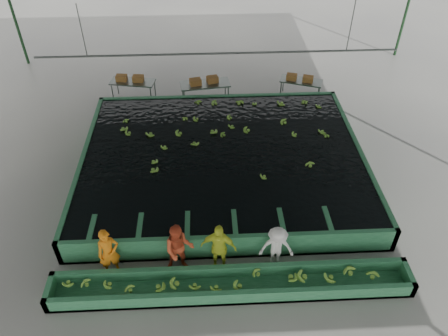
{
  "coord_description": "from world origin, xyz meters",
  "views": [
    {
      "loc": [
        -0.56,
        -10.71,
        10.42
      ],
      "look_at": [
        0.0,
        0.5,
        1.0
      ],
      "focal_mm": 35.0,
      "sensor_mm": 36.0,
      "label": 1
    }
  ],
  "objects_px": {
    "box_stack_right": "(299,80)",
    "flotation_tank": "(223,162)",
    "worker_b": "(179,249)",
    "packing_table_right": "(300,89)",
    "packing_table_left": "(134,90)",
    "worker_c": "(218,248)",
    "worker_d": "(277,248)",
    "box_stack_left": "(130,81)",
    "worker_a": "(109,253)",
    "sorting_trough": "(231,284)",
    "box_stack_mid": "(204,83)",
    "packing_table_mid": "(205,93)"
  },
  "relations": [
    {
      "from": "box_stack_right",
      "to": "flotation_tank",
      "type": "bearing_deg",
      "value": -125.84
    },
    {
      "from": "worker_b",
      "to": "packing_table_right",
      "type": "bearing_deg",
      "value": 56.29
    },
    {
      "from": "worker_b",
      "to": "packing_table_left",
      "type": "relative_size",
      "value": 0.89
    },
    {
      "from": "packing_table_left",
      "to": "box_stack_right",
      "type": "distance_m",
      "value": 7.49
    },
    {
      "from": "worker_c",
      "to": "box_stack_right",
      "type": "bearing_deg",
      "value": 78.06
    },
    {
      "from": "flotation_tank",
      "to": "worker_d",
      "type": "bearing_deg",
      "value": -72.86
    },
    {
      "from": "packing_table_left",
      "to": "worker_d",
      "type": "bearing_deg",
      "value": -62.15
    },
    {
      "from": "packing_table_left",
      "to": "box_stack_right",
      "type": "bearing_deg",
      "value": -1.76
    },
    {
      "from": "packing_table_left",
      "to": "packing_table_right",
      "type": "bearing_deg",
      "value": -1.68
    },
    {
      "from": "worker_b",
      "to": "box_stack_left",
      "type": "relative_size",
      "value": 1.43
    },
    {
      "from": "flotation_tank",
      "to": "packing_table_left",
      "type": "bearing_deg",
      "value": 125.18
    },
    {
      "from": "worker_b",
      "to": "box_stack_right",
      "type": "height_order",
      "value": "worker_b"
    },
    {
      "from": "worker_a",
      "to": "packing_table_left",
      "type": "height_order",
      "value": "worker_a"
    },
    {
      "from": "sorting_trough",
      "to": "worker_b",
      "type": "distance_m",
      "value": 1.74
    },
    {
      "from": "flotation_tank",
      "to": "worker_b",
      "type": "xyz_separation_m",
      "value": [
        -1.42,
        -4.3,
        0.42
      ]
    },
    {
      "from": "worker_b",
      "to": "worker_a",
      "type": "bearing_deg",
      "value": 175.19
    },
    {
      "from": "packing_table_right",
      "to": "sorting_trough",
      "type": "bearing_deg",
      "value": -110.32
    },
    {
      "from": "packing_table_left",
      "to": "worker_c",
      "type": "bearing_deg",
      "value": -70.31
    },
    {
      "from": "box_stack_mid",
      "to": "packing_table_mid",
      "type": "bearing_deg",
      "value": 1.17
    },
    {
      "from": "flotation_tank",
      "to": "worker_c",
      "type": "relative_size",
      "value": 5.77
    },
    {
      "from": "worker_b",
      "to": "box_stack_right",
      "type": "bearing_deg",
      "value": 56.68
    },
    {
      "from": "worker_b",
      "to": "box_stack_left",
      "type": "xyz_separation_m",
      "value": [
        -2.46,
        9.68,
        0.02
      ]
    },
    {
      "from": "worker_b",
      "to": "packing_table_right",
      "type": "height_order",
      "value": "worker_b"
    },
    {
      "from": "box_stack_right",
      "to": "worker_b",
      "type": "bearing_deg",
      "value": -118.51
    },
    {
      "from": "box_stack_left",
      "to": "packing_table_right",
      "type": "bearing_deg",
      "value": -1.84
    },
    {
      "from": "flotation_tank",
      "to": "box_stack_right",
      "type": "distance_m",
      "value": 6.33
    },
    {
      "from": "sorting_trough",
      "to": "worker_d",
      "type": "relative_size",
      "value": 6.61
    },
    {
      "from": "worker_a",
      "to": "worker_b",
      "type": "distance_m",
      "value": 1.95
    },
    {
      "from": "worker_a",
      "to": "worker_c",
      "type": "bearing_deg",
      "value": -20.9
    },
    {
      "from": "flotation_tank",
      "to": "worker_b",
      "type": "distance_m",
      "value": 4.55
    },
    {
      "from": "sorting_trough",
      "to": "box_stack_left",
      "type": "xyz_separation_m",
      "value": [
        -3.88,
        10.48,
        0.65
      ]
    },
    {
      "from": "worker_c",
      "to": "worker_d",
      "type": "distance_m",
      "value": 1.65
    },
    {
      "from": "packing_table_mid",
      "to": "flotation_tank",
      "type": "bearing_deg",
      "value": -83.55
    },
    {
      "from": "box_stack_mid",
      "to": "worker_c",
      "type": "bearing_deg",
      "value": -88.33
    },
    {
      "from": "box_stack_left",
      "to": "worker_b",
      "type": "bearing_deg",
      "value": -75.75
    },
    {
      "from": "packing_table_right",
      "to": "box_stack_left",
      "type": "distance_m",
      "value": 7.68
    },
    {
      "from": "worker_a",
      "to": "box_stack_left",
      "type": "bearing_deg",
      "value": 72.09
    },
    {
      "from": "packing_table_right",
      "to": "box_stack_right",
      "type": "relative_size",
      "value": 1.58
    },
    {
      "from": "flotation_tank",
      "to": "sorting_trough",
      "type": "xyz_separation_m",
      "value": [
        0.0,
        -5.1,
        -0.2
      ]
    },
    {
      "from": "flotation_tank",
      "to": "worker_d",
      "type": "relative_size",
      "value": 6.61
    },
    {
      "from": "packing_table_mid",
      "to": "packing_table_right",
      "type": "height_order",
      "value": "packing_table_mid"
    },
    {
      "from": "flotation_tank",
      "to": "box_stack_right",
      "type": "height_order",
      "value": "box_stack_right"
    },
    {
      "from": "packing_table_mid",
      "to": "sorting_trough",
      "type": "bearing_deg",
      "value": -86.85
    },
    {
      "from": "packing_table_right",
      "to": "box_stack_mid",
      "type": "height_order",
      "value": "box_stack_mid"
    },
    {
      "from": "worker_d",
      "to": "box_stack_mid",
      "type": "xyz_separation_m",
      "value": [
        -1.91,
        9.13,
        0.23
      ]
    },
    {
      "from": "box_stack_mid",
      "to": "box_stack_left",
      "type": "bearing_deg",
      "value": 170.55
    },
    {
      "from": "box_stack_right",
      "to": "worker_d",
      "type": "bearing_deg",
      "value": -104.13
    },
    {
      "from": "worker_a",
      "to": "box_stack_left",
      "type": "xyz_separation_m",
      "value": [
        -0.51,
        9.68,
        0.07
      ]
    },
    {
      "from": "worker_a",
      "to": "packing_table_right",
      "type": "xyz_separation_m",
      "value": [
        7.16,
        9.43,
        -0.41
      ]
    },
    {
      "from": "packing_table_left",
      "to": "box_stack_mid",
      "type": "xyz_separation_m",
      "value": [
        3.19,
        -0.52,
        0.54
      ]
    }
  ]
}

